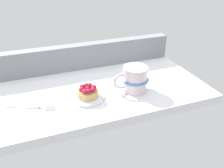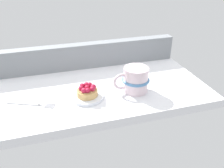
{
  "view_description": "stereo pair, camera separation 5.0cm",
  "coord_description": "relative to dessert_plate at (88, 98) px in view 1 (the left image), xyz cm",
  "views": [
    {
      "loc": [
        -19.71,
        -74.99,
        44.77
      ],
      "look_at": [
        5.65,
        -6.93,
        4.3
      ],
      "focal_mm": 37.44,
      "sensor_mm": 36.0,
      "label": 1
    },
    {
      "loc": [
        -14.93,
        -76.59,
        44.77
      ],
      "look_at": [
        5.65,
        -6.93,
        4.3
      ],
      "focal_mm": 37.44,
      "sensor_mm": 36.0,
      "label": 2
    }
  ],
  "objects": [
    {
      "name": "dessert_fork",
      "position": [
        -19.12,
        1.24,
        -0.25
      ],
      "size": [
        16.16,
        8.2,
        0.6
      ],
      "color": "#B7B7BC",
      "rests_on": "ground_plane"
    },
    {
      "name": "dessert_plate",
      "position": [
        0.0,
        0.0,
        0.0
      ],
      "size": [
        11.25,
        11.25,
        1.18
      ],
      "color": "silver",
      "rests_on": "ground_plane"
    },
    {
      "name": "window_rail_back",
      "position": [
        3.42,
        26.31,
        4.91
      ],
      "size": [
        84.77,
        4.77,
        10.93
      ],
      "primitive_type": "cube",
      "color": "gray",
      "rests_on": "ground_plane"
    },
    {
      "name": "coffee_mug",
      "position": [
        17.87,
        0.12,
        4.15
      ],
      "size": [
        13.76,
        10.23,
        9.42
      ],
      "color": "silver",
      "rests_on": "ground_plane"
    },
    {
      "name": "ground_plane",
      "position": [
        3.42,
        6.99,
        -2.18
      ],
      "size": [
        86.5,
        43.41,
        3.25
      ],
      "primitive_type": "cube",
      "color": "white"
    },
    {
      "name": "raspberry_tart",
      "position": [
        0.03,
        0.05,
        2.46
      ],
      "size": [
        7.3,
        7.3,
        4.11
      ],
      "color": "tan",
      "rests_on": "dessert_plate"
    }
  ]
}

